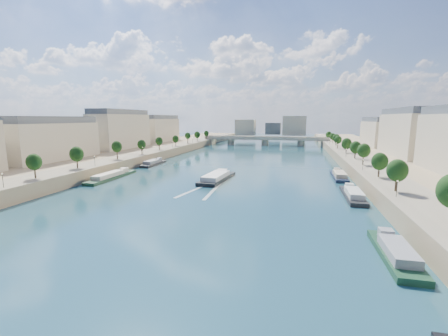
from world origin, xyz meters
The scene contains 17 objects.
ground centered at (0.00, 100.00, 0.00)m, with size 700.00×700.00×0.00m, color #0B2D31.
quay_left centered at (-72.00, 100.00, 2.50)m, with size 44.00×520.00×5.00m, color #9E8460.
quay_right centered at (72.00, 100.00, 2.50)m, with size 44.00×520.00×5.00m, color #9E8460.
pave_left centered at (-57.00, 100.00, 5.05)m, with size 14.00×520.00×0.10m, color gray.
pave_right centered at (57.00, 100.00, 5.05)m, with size 14.00×520.00×0.10m, color gray.
trees_left centered at (-55.00, 102.00, 10.48)m, with size 4.80×268.80×8.26m.
trees_right centered at (55.00, 110.00, 10.48)m, with size 4.80×268.80×8.26m.
lamps_left centered at (-52.50, 90.00, 7.78)m, with size 0.36×200.36×4.28m.
lamps_right centered at (52.50, 105.00, 7.78)m, with size 0.36×200.36×4.28m.
buildings_left centered at (-85.00, 112.00, 16.45)m, with size 16.00×226.00×23.20m.
buildings_right centered at (85.00, 112.00, 16.45)m, with size 16.00×226.00×23.20m.
skyline centered at (3.19, 319.52, 14.66)m, with size 79.00×42.00×22.00m.
bridge centered at (0.00, 239.10, 5.08)m, with size 112.00×12.00×8.15m.
tour_barge centered at (-2.65, 77.63, 0.97)m, with size 9.65×26.93×3.69m.
wake centered at (-2.65, 61.00, 0.02)m, with size 10.75×26.03×0.04m.
moored_barges_left centered at (-45.50, 39.26, 0.84)m, with size 5.00×157.86×3.60m.
moored_barges_right centered at (45.50, 38.84, 0.84)m, with size 5.00×132.76×3.60m.
Camera 1 is at (27.57, -35.71, 24.54)m, focal length 24.00 mm.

